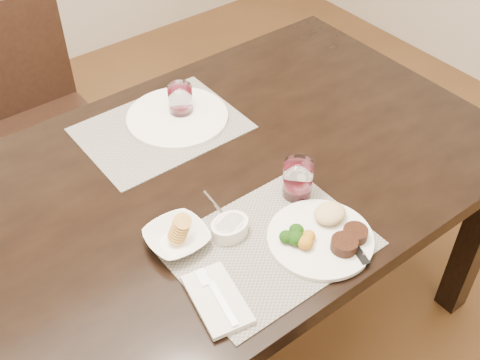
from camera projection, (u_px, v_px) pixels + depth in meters
ground_plane at (179, 357)px, 2.06m from camera, size 4.50×4.50×0.00m
dining_table at (162, 223)px, 1.60m from camera, size 2.00×1.00×0.75m
chair_far at (33, 109)px, 2.26m from camera, size 0.42×0.42×0.90m
placemat_near at (270, 245)px, 1.44m from camera, size 0.46×0.34×0.00m
placemat_far at (161, 128)px, 1.77m from camera, size 0.46×0.34×0.00m
dinner_plate at (325, 234)px, 1.44m from camera, size 0.26×0.26×0.05m
napkin_fork at (217, 299)px, 1.31m from camera, size 0.13×0.19×0.02m
steak_knife at (347, 243)px, 1.43m from camera, size 0.06×0.24×0.01m
cracker_bowl at (177, 237)px, 1.43m from camera, size 0.15×0.15×0.06m
sauce_ramekin at (230, 227)px, 1.45m from camera, size 0.10×0.15×0.08m
wine_glass_near at (298, 180)px, 1.53m from camera, size 0.08×0.08×0.10m
far_plate at (177, 117)px, 1.80m from camera, size 0.30×0.30×0.01m
wine_glass_far at (181, 102)px, 1.79m from camera, size 0.07×0.07×0.10m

